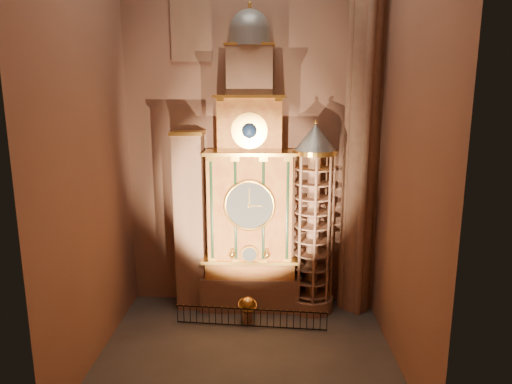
{
  "coord_description": "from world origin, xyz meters",
  "views": [
    {
      "loc": [
        0.99,
        -19.79,
        12.13
      ],
      "look_at": [
        0.38,
        3.0,
        7.26
      ],
      "focal_mm": 32.0,
      "sensor_mm": 36.0,
      "label": 1
    }
  ],
  "objects_px": {
    "portrait_tower": "(190,221)",
    "iron_railing": "(251,318)",
    "astronomical_clock": "(250,195)",
    "stair_turret": "(313,221)",
    "celestial_globe": "(248,308)"
  },
  "relations": [
    {
      "from": "portrait_tower",
      "to": "stair_turret",
      "type": "distance_m",
      "value": 6.91
    },
    {
      "from": "portrait_tower",
      "to": "iron_railing",
      "type": "height_order",
      "value": "portrait_tower"
    },
    {
      "from": "stair_turret",
      "to": "iron_railing",
      "type": "distance_m",
      "value": 6.23
    },
    {
      "from": "astronomical_clock",
      "to": "portrait_tower",
      "type": "xyz_separation_m",
      "value": [
        -3.4,
        0.02,
        -1.53
      ]
    },
    {
      "from": "portrait_tower",
      "to": "stair_turret",
      "type": "relative_size",
      "value": 0.94
    },
    {
      "from": "astronomical_clock",
      "to": "iron_railing",
      "type": "relative_size",
      "value": 2.1
    },
    {
      "from": "iron_railing",
      "to": "astronomical_clock",
      "type": "bearing_deg",
      "value": 92.78
    },
    {
      "from": "celestial_globe",
      "to": "stair_turret",
      "type": "bearing_deg",
      "value": 26.52
    },
    {
      "from": "stair_turret",
      "to": "astronomical_clock",
      "type": "bearing_deg",
      "value": 175.7
    },
    {
      "from": "portrait_tower",
      "to": "iron_railing",
      "type": "xyz_separation_m",
      "value": [
        3.52,
        -2.55,
        -4.6
      ]
    },
    {
      "from": "portrait_tower",
      "to": "iron_railing",
      "type": "bearing_deg",
      "value": -35.86
    },
    {
      "from": "portrait_tower",
      "to": "iron_railing",
      "type": "distance_m",
      "value": 6.33
    },
    {
      "from": "iron_railing",
      "to": "celestial_globe",
      "type": "bearing_deg",
      "value": 112.66
    },
    {
      "from": "celestial_globe",
      "to": "iron_railing",
      "type": "bearing_deg",
      "value": -67.34
    },
    {
      "from": "portrait_tower",
      "to": "stair_turret",
      "type": "bearing_deg",
      "value": -2.33
    }
  ]
}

